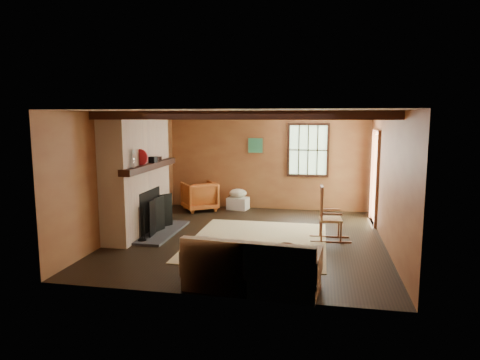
% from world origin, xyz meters
% --- Properties ---
extents(ground, '(5.50, 5.50, 0.00)m').
position_xyz_m(ground, '(0.00, 0.00, 0.00)').
color(ground, black).
rests_on(ground, ground).
extents(room_envelope, '(5.02, 5.52, 2.44)m').
position_xyz_m(room_envelope, '(0.22, 0.26, 1.63)').
color(room_envelope, '#9A5F36').
rests_on(room_envelope, ground).
extents(fireplace, '(1.02, 2.30, 2.40)m').
position_xyz_m(fireplace, '(-2.23, -0.00, 1.10)').
color(fireplace, '#AF6A43').
rests_on(fireplace, ground).
extents(rug, '(2.50, 3.00, 0.01)m').
position_xyz_m(rug, '(0.20, -0.20, 0.00)').
color(rug, tan).
rests_on(rug, ground).
extents(rocking_chair, '(0.78, 0.45, 1.04)m').
position_xyz_m(rocking_chair, '(1.49, 0.16, 0.44)').
color(rocking_chair, tan).
rests_on(rocking_chair, ground).
extents(sofa, '(1.87, 0.96, 0.73)m').
position_xyz_m(sofa, '(0.45, -2.40, 0.26)').
color(sofa, silver).
rests_on(sofa, ground).
extents(firewood_pile, '(0.65, 0.12, 0.24)m').
position_xyz_m(firewood_pile, '(-1.90, 2.60, 0.12)').
color(firewood_pile, brown).
rests_on(firewood_pile, ground).
extents(laundry_basket, '(0.55, 0.45, 0.30)m').
position_xyz_m(laundry_basket, '(-0.71, 2.51, 0.15)').
color(laundry_basket, white).
rests_on(laundry_basket, ground).
extents(basket_pillow, '(0.53, 0.48, 0.22)m').
position_xyz_m(basket_pillow, '(-0.71, 2.51, 0.41)').
color(basket_pillow, silver).
rests_on(basket_pillow, laundry_basket).
extents(armchair, '(1.08, 1.08, 0.71)m').
position_xyz_m(armchair, '(-1.63, 2.22, 0.36)').
color(armchair, '#BF6026').
rests_on(armchair, ground).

